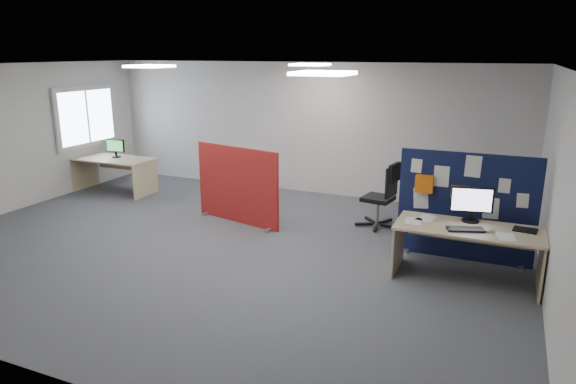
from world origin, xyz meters
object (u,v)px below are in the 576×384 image
(monitor_second, at_px, (115,147))
(office_chair, at_px, (385,192))
(monitor_main, at_px, (472,203))
(navy_divider, at_px, (465,207))
(main_desk, at_px, (468,239))
(red_divider, at_px, (237,186))
(second_desk, at_px, (115,166))

(monitor_second, xyz_separation_m, office_chair, (5.80, -0.11, -0.31))
(monitor_main, bearing_deg, navy_divider, 92.47)
(main_desk, height_order, monitor_second, monitor_second)
(monitor_main, bearing_deg, monitor_second, 157.02)
(navy_divider, height_order, red_divider, navy_divider)
(main_desk, relative_size, office_chair, 1.64)
(main_desk, distance_m, monitor_main, 0.48)
(main_desk, height_order, second_desk, same)
(main_desk, bearing_deg, monitor_main, 90.84)
(second_desk, relative_size, monitor_second, 4.03)
(second_desk, relative_size, office_chair, 1.53)
(office_chair, bearing_deg, navy_divider, -24.77)
(main_desk, bearing_deg, office_chair, 132.34)
(navy_divider, distance_m, red_divider, 3.76)
(red_divider, bearing_deg, navy_divider, 10.41)
(navy_divider, xyz_separation_m, office_chair, (-1.34, 0.91, -0.15))
(navy_divider, height_order, monitor_second, navy_divider)
(main_desk, height_order, red_divider, red_divider)
(main_desk, relative_size, red_divider, 1.04)
(navy_divider, xyz_separation_m, red_divider, (-3.76, 0.18, -0.12))
(main_desk, distance_m, red_divider, 3.98)
(monitor_main, relative_size, second_desk, 0.32)
(red_divider, bearing_deg, main_desk, 0.47)
(monitor_main, bearing_deg, red_divider, 159.01)
(red_divider, distance_m, office_chair, 2.52)
(navy_divider, xyz_separation_m, monitor_second, (-7.14, 1.03, 0.16))
(navy_divider, relative_size, monitor_second, 4.49)
(second_desk, bearing_deg, navy_divider, -7.64)
(navy_divider, relative_size, main_desk, 1.03)
(navy_divider, relative_size, monitor_main, 3.53)
(office_chair, bearing_deg, monitor_second, -171.69)
(red_divider, relative_size, monitor_second, 4.16)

